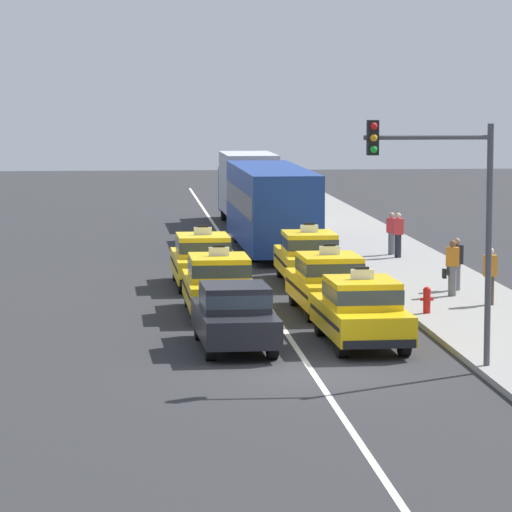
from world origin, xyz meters
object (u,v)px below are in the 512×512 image
taxi_left_third (203,259)px  taxi_right_second (329,282)px  box_truck_right_fifth (247,185)px  pedestrian_near_crosswalk (456,264)px  fire_hydrant (427,299)px  pedestrian_by_storefront (392,233)px  bus_right_fourth (271,204)px  pedestrian_trailing (452,268)px  taxi_right_nearest (361,310)px  traffic_light_pole (446,201)px  taxi_left_second (219,283)px  taxi_right_third (309,256)px  pedestrian_mid_block (490,276)px  sedan_left_nearest (235,314)px  pedestrian_far_corner (398,235)px

taxi_left_third → taxi_right_second: 6.67m
box_truck_right_fifth → pedestrian_near_crosswalk: size_ratio=4.40×
fire_hydrant → taxi_right_second: bearing=155.1°
pedestrian_by_storefront → bus_right_fourth: bearing=146.3°
taxi_right_second → pedestrian_near_crosswalk: bearing=36.9°
pedestrian_by_storefront → pedestrian_trailing: size_ratio=0.94×
taxi_right_nearest → traffic_light_pole: bearing=-70.1°
taxi_left_second → taxi_right_third: size_ratio=1.00×
taxi_right_third → pedestrian_mid_block: 7.57m
box_truck_right_fifth → pedestrian_mid_block: 27.79m
box_truck_right_fifth → pedestrian_mid_block: size_ratio=4.29×
pedestrian_by_storefront → pedestrian_trailing: 10.88m
traffic_light_pole → sedan_left_nearest: bearing=142.4°
taxi_right_nearest → taxi_right_second: 5.28m
bus_right_fourth → pedestrian_by_storefront: size_ratio=7.22×
pedestrian_by_storefront → pedestrian_far_corner: pedestrian_far_corner is taller
taxi_left_third → pedestrian_far_corner: 9.61m
bus_right_fourth → pedestrian_far_corner: (4.24, -3.75, -0.85)m
pedestrian_trailing → traffic_light_pole: (-2.61, -10.90, 2.84)m
bus_right_fourth → pedestrian_trailing: bearing=-73.7°
taxi_left_second → pedestrian_near_crosswalk: size_ratio=2.88×
taxi_right_second → pedestrian_by_storefront: 13.59m
pedestrian_by_storefront → pedestrian_trailing: pedestrian_trailing is taller
taxi_right_nearest → pedestrian_mid_block: taxi_right_nearest is taller
pedestrian_far_corner → traffic_light_pole: (-2.85, -20.82, 2.85)m
sedan_left_nearest → pedestrian_trailing: size_ratio=2.63×
pedestrian_mid_block → traffic_light_pole: traffic_light_pole is taller
pedestrian_far_corner → bus_right_fourth: bearing=138.6°
pedestrian_mid_block → traffic_light_pole: size_ratio=0.29×
sedan_left_nearest → taxi_left_third: taxi_left_third is taller
taxi_right_third → traffic_light_pole: 15.50m
taxi_right_nearest → pedestrian_trailing: (3.89, 7.35, 0.10)m
pedestrian_by_storefront → fire_hydrant: 14.22m
taxi_right_second → fire_hydrant: bearing=-24.9°
taxi_left_third → taxi_right_second: bearing=-61.3°
taxi_left_second → taxi_right_second: same height
taxi_right_nearest → taxi_right_second: (-0.06, 5.28, 0.00)m
taxi_right_second → taxi_right_nearest: bearing=-89.3°
pedestrian_near_crosswalk → taxi_right_third: bearing=143.2°
pedestrian_trailing → traffic_light_pole: size_ratio=0.30×
sedan_left_nearest → pedestrian_mid_block: (7.67, 5.64, 0.13)m
taxi_right_third → box_truck_right_fifth: size_ratio=0.65×
taxi_right_nearest → pedestrian_mid_block: size_ratio=2.83×
taxi_right_third → fire_hydrant: (2.30, -7.53, -0.33)m
pedestrian_far_corner → box_truck_right_fifth: bearing=105.0°
sedan_left_nearest → pedestrian_near_crosswalk: size_ratio=2.74×
bus_right_fourth → taxi_right_second: bearing=-89.8°
taxi_right_second → traffic_light_pole: 9.41m
taxi_left_second → box_truck_right_fifth: 27.78m
pedestrian_far_corner → pedestrian_mid_block: bearing=-87.9°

